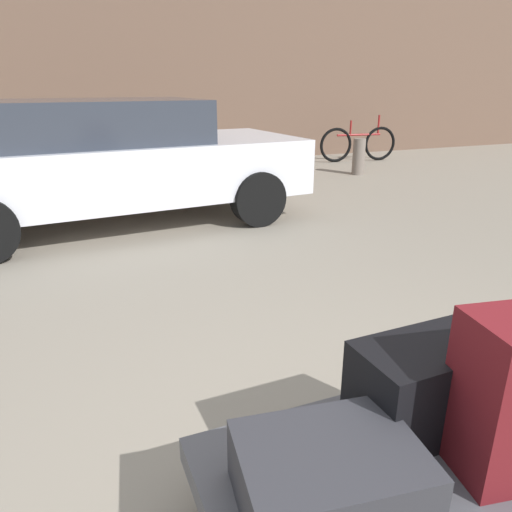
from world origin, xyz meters
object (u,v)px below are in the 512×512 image
(bollard_kerb_mid, at_px, (359,157))
(luggage_cart, at_px, (382,473))
(suitcase_charcoal_center, at_px, (329,476))
(duffel_bag_black_rear_right, at_px, (437,382))
(bicycle_leaning, at_px, (358,144))
(parked_car, at_px, (111,159))
(bollard_kerb_near, at_px, (297,161))

(bollard_kerb_mid, bearing_deg, luggage_cart, -122.96)
(suitcase_charcoal_center, relative_size, bollard_kerb_mid, 0.85)
(duffel_bag_black_rear_right, bearing_deg, bicycle_leaning, 56.58)
(parked_car, height_order, bollard_kerb_near, parked_car)
(luggage_cart, bearing_deg, suitcase_charcoal_center, -161.57)
(parked_car, distance_m, bollard_kerb_near, 3.71)
(bicycle_leaning, relative_size, bollard_kerb_mid, 2.69)
(duffel_bag_black_rear_right, relative_size, bollard_kerb_mid, 1.01)
(bicycle_leaning, height_order, bollard_kerb_near, bicycle_leaning)
(bicycle_leaning, bearing_deg, bollard_kerb_near, -147.50)
(luggage_cart, distance_m, bicycle_leaning, 9.25)
(suitcase_charcoal_center, height_order, bicycle_leaning, bicycle_leaning)
(parked_car, distance_m, bicycle_leaning, 6.26)
(luggage_cart, bearing_deg, parked_car, 94.89)
(bollard_kerb_mid, bearing_deg, bollard_kerb_near, 180.00)
(luggage_cart, height_order, bollard_kerb_mid, bollard_kerb_mid)
(duffel_bag_black_rear_right, distance_m, parked_car, 4.65)
(bollard_kerb_near, bearing_deg, parked_car, -152.67)
(luggage_cart, height_order, bollard_kerb_near, bollard_kerb_near)
(suitcase_charcoal_center, relative_size, bicycle_leaning, 0.32)
(parked_car, xyz_separation_m, bollard_kerb_mid, (4.54, 1.69, -0.43))
(suitcase_charcoal_center, distance_m, bicycle_leaning, 9.48)
(bollard_kerb_near, bearing_deg, duffel_bag_black_rear_right, -112.33)
(luggage_cart, distance_m, duffel_bag_black_rear_right, 0.39)
(bicycle_leaning, xyz_separation_m, bollard_kerb_near, (-2.16, -1.38, -0.05))
(parked_car, bearing_deg, bollard_kerb_near, 27.33)
(luggage_cart, distance_m, parked_car, 4.73)
(suitcase_charcoal_center, relative_size, duffel_bag_black_rear_right, 0.85)
(luggage_cart, bearing_deg, duffel_bag_black_rear_right, 17.22)
(duffel_bag_black_rear_right, height_order, parked_car, parked_car)
(luggage_cart, height_order, duffel_bag_black_rear_right, duffel_bag_black_rear_right)
(luggage_cart, relative_size, bollard_kerb_mid, 1.99)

